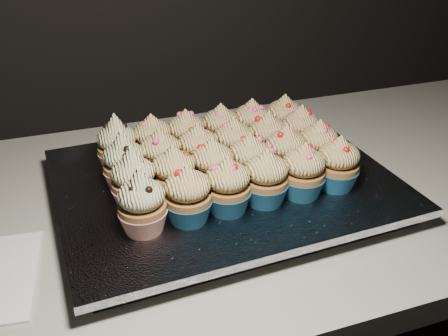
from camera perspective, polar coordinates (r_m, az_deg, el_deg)
name	(u,v)px	position (r m, az deg, el deg)	size (l,w,h in m)	color
worktop	(292,185)	(0.86, 7.80, -1.90)	(2.44, 0.64, 0.04)	beige
baking_tray	(224,190)	(0.77, 0.00, -2.51)	(0.46, 0.35, 0.02)	black
foil_lining	(224,180)	(0.77, 0.00, -1.43)	(0.50, 0.39, 0.01)	silver
cupcake_0	(142,204)	(0.64, -9.36, -4.07)	(0.06, 0.06, 0.10)	#B02518
cupcake_1	(188,196)	(0.65, -4.14, -3.19)	(0.06, 0.06, 0.08)	#1C5D85
cupcake_2	(228,187)	(0.67, 0.42, -2.15)	(0.06, 0.06, 0.08)	#1C5D85
cupcake_3	(266,179)	(0.69, 4.80, -1.22)	(0.06, 0.06, 0.08)	#1C5D85
cupcake_4	(303,172)	(0.71, 9.02, -0.45)	(0.06, 0.06, 0.08)	#1C5D85
cupcake_5	(338,164)	(0.74, 12.87, 0.41)	(0.06, 0.06, 0.08)	#1C5D85
cupcake_6	(134,181)	(0.69, -10.27, -1.42)	(0.06, 0.06, 0.10)	#B02518
cupcake_7	(174,174)	(0.70, -5.72, -0.74)	(0.06, 0.06, 0.08)	#1C5D85
cupcake_8	(212,167)	(0.71, -1.33, 0.16)	(0.06, 0.06, 0.08)	#1C5D85
cupcake_9	(249,161)	(0.73, 2.89, 0.76)	(0.06, 0.06, 0.08)	#1C5D85
cupcake_10	(285,152)	(0.76, 7.02, 1.78)	(0.06, 0.06, 0.08)	#1C5D85
cupcake_11	(318,147)	(0.78, 10.68, 2.37)	(0.06, 0.06, 0.08)	#1C5D85
cupcake_12	(124,163)	(0.73, -11.31, 0.55)	(0.06, 0.06, 0.10)	#B02518
cupcake_13	(161,156)	(0.75, -7.24, 1.34)	(0.06, 0.06, 0.08)	#1C5D85
cupcake_14	(198,151)	(0.76, -2.99, 1.97)	(0.06, 0.06, 0.08)	#1C5D85
cupcake_15	(233,144)	(0.78, 1.05, 2.77)	(0.06, 0.06, 0.08)	#1C5D85
cupcake_16	(267,138)	(0.80, 4.98, 3.40)	(0.06, 0.06, 0.08)	#1C5D85
cupcake_17	(300,131)	(0.83, 8.71, 4.19)	(0.06, 0.06, 0.08)	#1C5D85
cupcake_18	(118,146)	(0.79, -12.07, 2.52)	(0.06, 0.06, 0.10)	#B02518
cupcake_19	(153,141)	(0.80, -8.15, 3.10)	(0.06, 0.06, 0.08)	#1C5D85
cupcake_20	(186,136)	(0.81, -4.32, 3.71)	(0.06, 0.06, 0.08)	#1C5D85
cupcake_21	(221,129)	(0.83, -0.36, 4.44)	(0.06, 0.06, 0.08)	#1C5D85
cupcake_22	(251,124)	(0.85, 3.16, 5.04)	(0.06, 0.06, 0.08)	#1C5D85
cupcake_23	(284,119)	(0.87, 6.86, 5.54)	(0.06, 0.06, 0.08)	#1C5D85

